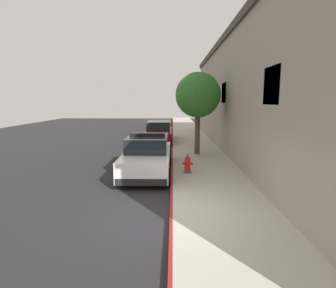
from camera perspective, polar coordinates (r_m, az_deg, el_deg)
ground_plane at (r=17.54m, az=-14.08°, el=-1.37°), size 29.52×60.00×0.20m
sidewalk_pavement at (r=16.96m, az=5.86°, el=-0.88°), size 2.82×60.00×0.16m
curb_painted_edge at (r=16.90m, az=0.95°, el=-0.87°), size 0.08×60.00×0.16m
storefront_building at (r=16.33m, az=22.20°, el=9.60°), size 6.18×26.40×6.66m
police_cruiser at (r=11.37m, az=-4.33°, el=-2.43°), size 1.94×4.84×1.68m
parked_car_silver_ahead at (r=19.57m, az=-1.94°, el=2.46°), size 1.94×4.84×1.56m
fire_hydrant at (r=10.83m, az=4.20°, el=-4.28°), size 0.44×0.40×0.76m
street_tree at (r=14.48m, az=6.41°, el=10.22°), size 2.39×2.39×4.37m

